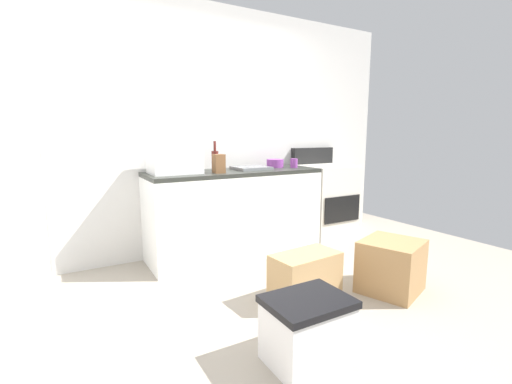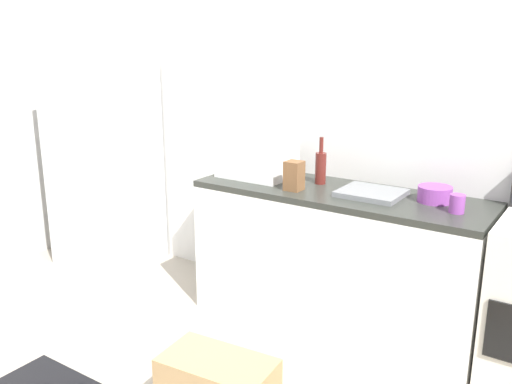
% 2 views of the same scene
% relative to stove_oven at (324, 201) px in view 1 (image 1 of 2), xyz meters
% --- Properties ---
extents(ground_plane, '(6.00, 6.00, 0.00)m').
position_rel_stove_oven_xyz_m(ground_plane, '(-1.52, -1.21, -0.47)').
color(ground_plane, '#9E9384').
extents(wall_back, '(5.00, 0.10, 2.60)m').
position_rel_stove_oven_xyz_m(wall_back, '(-1.52, 0.34, 0.83)').
color(wall_back, silver).
rests_on(wall_back, ground_plane).
extents(kitchen_counter, '(1.80, 0.60, 0.90)m').
position_rel_stove_oven_xyz_m(kitchen_counter, '(-1.22, -0.01, -0.02)').
color(kitchen_counter, white).
rests_on(kitchen_counter, ground_plane).
extents(stove_oven, '(0.60, 0.61, 1.10)m').
position_rel_stove_oven_xyz_m(stove_oven, '(0.00, 0.00, 0.00)').
color(stove_oven, silver).
rests_on(stove_oven, ground_plane).
extents(microwave, '(0.46, 0.34, 0.27)m').
position_rel_stove_oven_xyz_m(microwave, '(-1.84, 0.02, 0.57)').
color(microwave, white).
rests_on(microwave, kitchen_counter).
extents(sink_basin, '(0.36, 0.32, 0.03)m').
position_rel_stove_oven_xyz_m(sink_basin, '(-1.02, 0.01, 0.45)').
color(sink_basin, slate).
rests_on(sink_basin, kitchen_counter).
extents(wine_bottle, '(0.07, 0.07, 0.30)m').
position_rel_stove_oven_xyz_m(wine_bottle, '(-1.40, 0.09, 0.54)').
color(wine_bottle, '#591E19').
rests_on(wine_bottle, kitchen_counter).
extents(coffee_mug, '(0.08, 0.08, 0.10)m').
position_rel_stove_oven_xyz_m(coffee_mug, '(-0.51, -0.06, 0.48)').
color(coffee_mug, purple).
rests_on(coffee_mug, kitchen_counter).
extents(knife_block, '(0.10, 0.10, 0.18)m').
position_rel_stove_oven_xyz_m(knife_block, '(-1.46, -0.14, 0.52)').
color(knife_block, brown).
rests_on(knife_block, kitchen_counter).
extents(mixing_bowl, '(0.19, 0.19, 0.09)m').
position_rel_stove_oven_xyz_m(mixing_bowl, '(-0.67, 0.08, 0.48)').
color(mixing_bowl, purple).
rests_on(mixing_bowl, kitchen_counter).
extents(cardboard_box_large, '(0.58, 0.56, 0.42)m').
position_rel_stove_oven_xyz_m(cardboard_box_large, '(-0.52, -1.43, -0.25)').
color(cardboard_box_large, '#A37A4C').
rests_on(cardboard_box_large, ground_plane).
extents(cardboard_box_small, '(0.55, 0.34, 0.37)m').
position_rel_stove_oven_xyz_m(cardboard_box_small, '(-1.23, -1.22, -0.28)').
color(cardboard_box_small, tan).
rests_on(cardboard_box_small, ground_plane).
extents(storage_bin, '(0.46, 0.36, 0.38)m').
position_rel_stove_oven_xyz_m(storage_bin, '(-1.68, -1.82, -0.27)').
color(storage_bin, silver).
rests_on(storage_bin, ground_plane).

